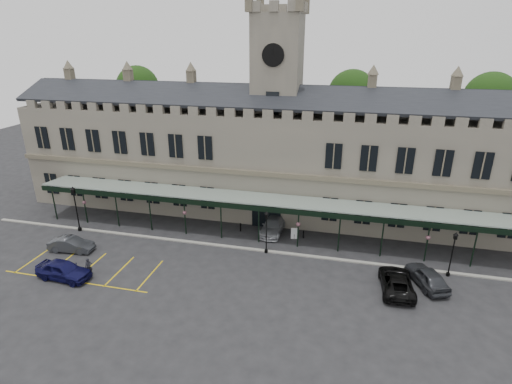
% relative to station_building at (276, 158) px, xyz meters
% --- Properties ---
extents(ground, '(140.00, 140.00, 0.00)m').
position_rel_station_building_xyz_m(ground, '(0.00, -15.91, -6.47)').
color(ground, black).
extents(station_building, '(60.00, 10.36, 17.30)m').
position_rel_station_building_xyz_m(station_building, '(0.00, 0.00, 0.00)').
color(station_building, '#645F53').
rests_on(station_building, ground).
extents(clock_tower, '(5.60, 5.60, 24.80)m').
position_rel_station_building_xyz_m(clock_tower, '(0.00, 0.09, 6.64)').
color(clock_tower, '#645F53').
rests_on(clock_tower, ground).
extents(canopy, '(50.00, 4.10, 4.30)m').
position_rel_station_building_xyz_m(canopy, '(0.00, -8.45, -4.06)').
color(canopy, '#8C9E93').
rests_on(canopy, ground).
extents(kerb, '(60.00, 0.40, 0.12)m').
position_rel_station_building_xyz_m(kerb, '(0.00, -10.41, -6.41)').
color(kerb, gray).
rests_on(kerb, ground).
extents(parking_markings, '(16.00, 6.00, 0.01)m').
position_rel_station_building_xyz_m(parking_markings, '(-14.00, -17.41, -6.47)').
color(parking_markings, gold).
rests_on(parking_markings, ground).
extents(tree_behind_left, '(6.00, 6.00, 16.00)m').
position_rel_station_building_xyz_m(tree_behind_left, '(-22.00, 9.09, 6.35)').
color(tree_behind_left, '#332314').
rests_on(tree_behind_left, ground).
extents(tree_behind_mid, '(6.00, 6.00, 16.00)m').
position_rel_station_building_xyz_m(tree_behind_mid, '(8.00, 9.09, 6.35)').
color(tree_behind_mid, '#332314').
rests_on(tree_behind_mid, ground).
extents(tree_behind_right, '(6.00, 6.00, 16.00)m').
position_rel_station_building_xyz_m(tree_behind_right, '(24.00, 9.09, 6.35)').
color(tree_behind_right, '#332314').
rests_on(tree_behind_right, ground).
extents(lamp_post_left, '(0.49, 0.49, 5.14)m').
position_rel_station_building_xyz_m(lamp_post_left, '(-19.58, -10.65, -3.42)').
color(lamp_post_left, black).
rests_on(lamp_post_left, ground).
extents(lamp_post_mid, '(0.42, 0.42, 4.43)m').
position_rel_station_building_xyz_m(lamp_post_mid, '(1.19, -10.59, -3.84)').
color(lamp_post_mid, black).
rests_on(lamp_post_mid, ground).
extents(lamp_post_right, '(0.41, 0.41, 4.30)m').
position_rel_station_building_xyz_m(lamp_post_right, '(17.68, -10.85, -3.92)').
color(lamp_post_right, black).
rests_on(lamp_post_right, ground).
extents(traffic_cone, '(0.40, 0.40, 0.64)m').
position_rel_station_building_xyz_m(traffic_cone, '(13.14, -15.67, -6.15)').
color(traffic_cone, '#F55007').
rests_on(traffic_cone, ground).
extents(sign_board, '(0.72, 0.19, 1.24)m').
position_rel_station_building_xyz_m(sign_board, '(3.45, -7.12, -5.86)').
color(sign_board, black).
rests_on(sign_board, ground).
extents(bollard_left, '(0.17, 0.17, 0.94)m').
position_rel_station_building_xyz_m(bollard_left, '(-2.49, -6.73, -6.00)').
color(bollard_left, black).
rests_on(bollard_left, ground).
extents(bollard_right, '(0.16, 0.16, 0.87)m').
position_rel_station_building_xyz_m(bollard_right, '(4.36, -6.75, -6.03)').
color(bollard_right, black).
rests_on(bollard_right, ground).
extents(car_left_a, '(5.03, 2.33, 1.67)m').
position_rel_station_building_xyz_m(car_left_a, '(-15.00, -19.08, -5.63)').
color(car_left_a, '#0D0D3C').
rests_on(car_left_a, ground).
extents(car_left_b, '(4.46, 1.88, 1.43)m').
position_rel_station_building_xyz_m(car_left_b, '(-17.50, -14.74, -5.75)').
color(car_left_b, '#303236').
rests_on(car_left_b, ground).
extents(car_taxi, '(2.42, 5.39, 1.53)m').
position_rel_station_building_xyz_m(car_taxi, '(1.00, -6.06, -5.70)').
color(car_taxi, '#9D9FA5').
rests_on(car_taxi, ground).
extents(car_van, '(2.79, 5.54, 1.50)m').
position_rel_station_building_xyz_m(car_van, '(13.00, -14.08, -5.72)').
color(car_van, black).
rests_on(car_van, ground).
extents(car_right_a, '(3.60, 5.12, 1.62)m').
position_rel_station_building_xyz_m(car_right_a, '(15.56, -12.77, -5.66)').
color(car_right_a, '#303236').
rests_on(car_right_a, ground).
extents(person_a, '(0.72, 0.66, 1.64)m').
position_rel_station_building_xyz_m(person_a, '(-13.20, -18.09, -5.65)').
color(person_a, black).
rests_on(person_a, ground).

